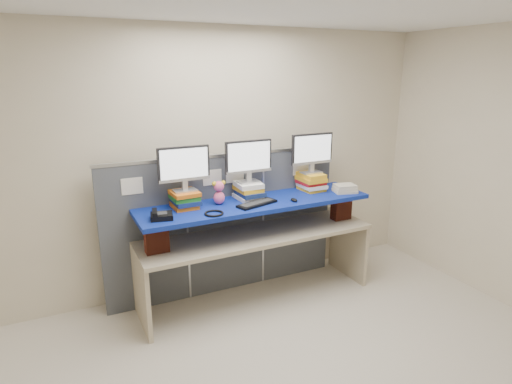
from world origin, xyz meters
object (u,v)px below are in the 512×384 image
monitor_left (184,166)px  monitor_center (249,159)px  desk (256,246)px  monitor_right (312,151)px  keyboard (257,204)px  blue_board (256,204)px  desk_phone (161,216)px

monitor_left → monitor_center: bearing=0.0°
desk → monitor_right: (0.73, 0.13, 0.92)m
keyboard → blue_board: bearing=52.5°
monitor_right → keyboard: (-0.77, -0.23, -0.43)m
monitor_left → blue_board: bearing=-9.7°
monitor_left → monitor_right: 1.43m
blue_board → desk_phone: bearing=-174.5°
desk → monitor_right: bearing=9.2°
blue_board → monitor_right: 0.87m
desk → desk_phone: size_ratio=11.05×
blue_board → keyboard: (-0.04, -0.11, 0.03)m
blue_board → monitor_left: (-0.70, 0.11, 0.43)m
blue_board → keyboard: 0.12m
blue_board → monitor_center: size_ratio=4.82×
desk → monitor_center: (-0.03, 0.12, 0.90)m
desk → blue_board: 0.46m
blue_board → keyboard: keyboard is taller
monitor_left → keyboard: monitor_left is taller
monitor_center → keyboard: 0.46m
blue_board → monitor_right: size_ratio=4.82×
monitor_right → keyboard: 0.91m
keyboard → desk_phone: desk_phone is taller
monitor_center → monitor_left: bearing=-180.0°
desk → blue_board: blue_board is taller
desk → desk_phone: desk_phone is taller
desk → blue_board: (-0.00, 0.00, 0.46)m
desk → keyboard: 0.51m
monitor_right → desk: bearing=-170.8°
blue_board → monitor_right: bearing=9.2°
desk_phone → desk: bearing=17.1°
monitor_left → keyboard: 0.80m
desk_phone → keyboard: bearing=11.1°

